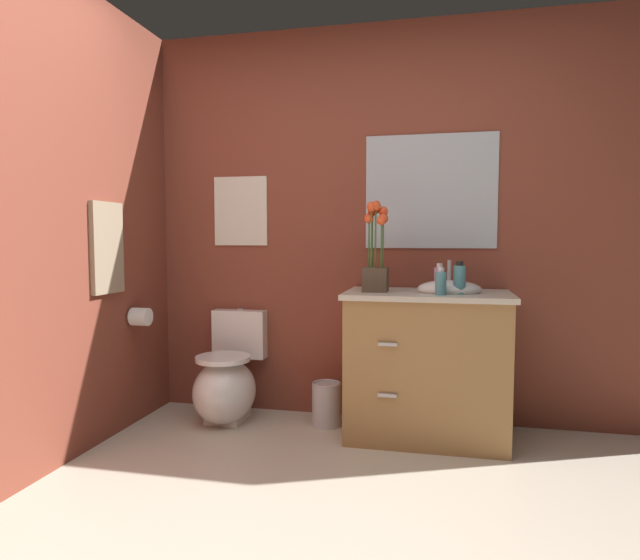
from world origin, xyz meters
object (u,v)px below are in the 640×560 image
object	(u,v)px
hanging_towel	(107,248)
toilet_paper_roll	(141,317)
flower_vase	(376,256)
wall_poster	(241,211)
trash_bin	(327,404)
vanity_cabinet	(427,363)
soap_bottle	(459,279)
toilet	(227,383)
wall_mirror	(430,191)
lotion_bottle	(441,283)
hand_wash_bottle	(439,279)

from	to	relation	value
hanging_towel	toilet_paper_roll	xyz separation A→B (m)	(0.06, 0.24, -0.43)
flower_vase	wall_poster	bearing A→B (deg)	160.57
trash_bin	vanity_cabinet	bearing A→B (deg)	-6.36
vanity_cabinet	soap_bottle	size ratio (longest dim) A/B	5.65
hanging_towel	toilet	bearing A→B (deg)	39.12
hanging_towel	toilet_paper_roll	bearing A→B (deg)	77.16
trash_bin	wall_mirror	xyz separation A→B (m)	(0.61, 0.23, 1.31)
lotion_bottle	wall_poster	world-z (taller)	wall_poster
toilet	soap_bottle	distance (m)	1.58
toilet	wall_poster	world-z (taller)	wall_poster
toilet	lotion_bottle	world-z (taller)	lotion_bottle
flower_vase	lotion_bottle	size ratio (longest dim) A/B	3.48
trash_bin	toilet_paper_roll	distance (m)	1.27
lotion_bottle	trash_bin	world-z (taller)	lotion_bottle
toilet_paper_roll	flower_vase	bearing A→B (deg)	5.14
hand_wash_bottle	toilet_paper_roll	size ratio (longest dim) A/B	1.52
wall_mirror	hand_wash_bottle	bearing A→B (deg)	-77.81
hand_wash_bottle	flower_vase	bearing A→B (deg)	-174.20
flower_vase	hanging_towel	distance (m)	1.53
soap_bottle	hand_wash_bottle	xyz separation A→B (m)	(-0.11, 0.08, -0.01)
hand_wash_bottle	hanging_towel	bearing A→B (deg)	-167.59
vanity_cabinet	wall_poster	world-z (taller)	wall_poster
toilet	hand_wash_bottle	size ratio (longest dim) A/B	4.14
soap_bottle	wall_poster	world-z (taller)	wall_poster
flower_vase	trash_bin	bearing A→B (deg)	160.77
wall_mirror	soap_bottle	bearing A→B (deg)	-65.67
toilet	wall_poster	size ratio (longest dim) A/B	1.51
hanging_towel	flower_vase	bearing A→B (deg)	13.97
toilet	hanging_towel	size ratio (longest dim) A/B	1.33
flower_vase	lotion_bottle	xyz separation A→B (m)	(0.37, -0.11, -0.14)
lotion_bottle	trash_bin	bearing A→B (deg)	161.87
flower_vase	wall_mirror	xyz separation A→B (m)	(0.29, 0.34, 0.39)
soap_bottle	toilet_paper_roll	xyz separation A→B (m)	(-1.90, -0.08, -0.26)
vanity_cabinet	trash_bin	distance (m)	0.68
toilet	toilet_paper_roll	world-z (taller)	toilet_paper_roll
wall_poster	wall_mirror	size ratio (longest dim) A/B	0.57
toilet_paper_roll	wall_mirror	bearing A→B (deg)	15.03
vanity_cabinet	hand_wash_bottle	size ratio (longest dim) A/B	6.20
soap_bottle	lotion_bottle	xyz separation A→B (m)	(-0.10, -0.07, -0.02)
vanity_cabinet	wall_mirror	bearing A→B (deg)	90.53
vanity_cabinet	soap_bottle	distance (m)	0.53
soap_bottle	wall_poster	size ratio (longest dim) A/B	0.40
toilet	lotion_bottle	distance (m)	1.49
hand_wash_bottle	trash_bin	world-z (taller)	hand_wash_bottle
vanity_cabinet	hanging_towel	distance (m)	1.95
flower_vase	toilet_paper_roll	xyz separation A→B (m)	(-1.43, -0.13, -0.38)
toilet	hand_wash_bottle	xyz separation A→B (m)	(1.31, -0.03, 0.68)
flower_vase	hanging_towel	bearing A→B (deg)	-166.03
lotion_bottle	soap_bottle	bearing A→B (deg)	33.64
flower_vase	wall_poster	xyz separation A→B (m)	(-0.95, 0.34, 0.29)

